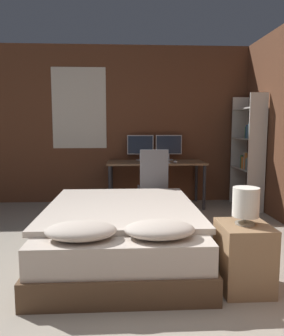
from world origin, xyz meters
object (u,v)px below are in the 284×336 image
at_px(bed, 122,232).
at_px(computer_mouse, 175,162).
at_px(desk, 156,167).
at_px(monitor_left, 140,146).
at_px(nightstand, 244,257).
at_px(office_chair, 153,193).
at_px(keyboard, 157,163).
at_px(bookshelf, 249,149).
at_px(monitor_right, 169,146).
at_px(bedside_lamp, 246,203).

height_order(bed, computer_mouse, computer_mouse).
height_order(desk, monitor_left, monitor_left).
xyz_separation_m(nightstand, office_chair, (-0.55, 2.05, 0.12)).
height_order(desk, keyboard, keyboard).
bearing_deg(bookshelf, monitor_left, 164.52).
xyz_separation_m(office_chair, bookshelf, (1.59, 0.58, 0.58)).
bearing_deg(keyboard, bed, -106.17).
bearing_deg(computer_mouse, bed, -113.81).
distance_m(bed, monitor_right, 2.62).
xyz_separation_m(bedside_lamp, desk, (-0.44, 2.87, -0.05)).
bearing_deg(office_chair, monitor_left, 97.01).
bearing_deg(monitor_right, keyboard, -117.23).
bearing_deg(bed, computer_mouse, 66.19).
height_order(bed, monitor_left, monitor_left).
bearing_deg(desk, bookshelf, -9.12).
bearing_deg(keyboard, bookshelf, -0.02).
height_order(bedside_lamp, office_chair, office_chair).
xyz_separation_m(nightstand, bedside_lamp, (0.00, 0.00, 0.45)).
bearing_deg(monitor_left, keyboard, -62.77).
bearing_deg(desk, keyboard, -90.00).
height_order(bed, bookshelf, bookshelf).
relative_size(bed, monitor_left, 4.61).
distance_m(bed, computer_mouse, 2.15).
height_order(nightstand, keyboard, keyboard).
xyz_separation_m(nightstand, bookshelf, (1.04, 2.63, 0.70)).
distance_m(monitor_right, keyboard, 0.59).
bearing_deg(office_chair, bed, -108.28).
bearing_deg(monitor_left, office_chair, -82.99).
relative_size(nightstand, office_chair, 0.54).
height_order(nightstand, monitor_right, monitor_right).
bearing_deg(nightstand, monitor_left, 102.41).
distance_m(bed, monitor_left, 2.51).
height_order(desk, office_chair, office_chair).
height_order(office_chair, bookshelf, bookshelf).
bearing_deg(bookshelf, keyboard, 179.98).
height_order(monitor_right, keyboard, monitor_right).
xyz_separation_m(computer_mouse, bookshelf, (1.19, -0.00, 0.21)).
xyz_separation_m(bedside_lamp, computer_mouse, (-0.15, 2.63, 0.05)).
relative_size(bedside_lamp, monitor_right, 0.66).
relative_size(bedside_lamp, bookshelf, 0.16).
distance_m(computer_mouse, bookshelf, 1.21).
relative_size(desk, monitor_right, 3.55).
distance_m(nightstand, bookshelf, 2.92).
bearing_deg(monitor_right, bed, -108.51).
bearing_deg(nightstand, office_chair, 105.12).
bearing_deg(desk, computer_mouse, -39.36).
distance_m(bedside_lamp, office_chair, 2.15).
xyz_separation_m(desk, bookshelf, (1.48, -0.24, 0.31)).
bearing_deg(nightstand, desk, 98.70).
height_order(desk, bookshelf, bookshelf).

